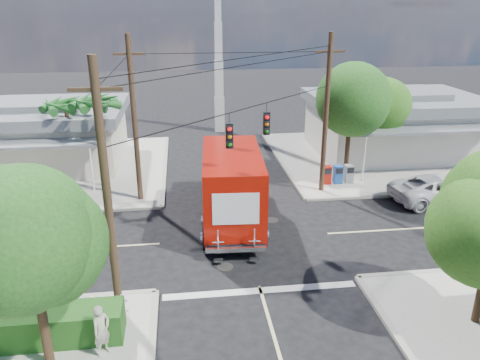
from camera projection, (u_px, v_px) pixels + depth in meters
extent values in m
plane|color=black|center=(245.00, 239.00, 22.00)|extent=(120.00, 120.00, 0.00)
cube|color=#A7A197|center=(376.00, 157.00, 33.48)|extent=(14.00, 14.00, 0.14)
cube|color=#A19D8F|center=(281.00, 161.00, 32.66)|extent=(0.25, 14.00, 0.14)
cube|color=#A19D8F|center=(424.00, 194.00, 26.99)|extent=(14.00, 0.25, 0.14)
cube|color=#A7A197|center=(58.00, 170.00, 30.89)|extent=(14.00, 14.00, 0.14)
cube|color=#A19D8F|center=(165.00, 165.00, 31.72)|extent=(0.25, 14.00, 0.14)
cube|color=#A19D8F|center=(26.00, 214.00, 24.40)|extent=(14.00, 0.25, 0.14)
cube|color=beige|center=(225.00, 169.00, 31.28)|extent=(0.12, 12.00, 0.01)
cube|color=beige|center=(445.00, 227.00, 23.18)|extent=(12.00, 0.12, 0.01)
cube|color=beige|center=(23.00, 252.00, 20.83)|extent=(12.00, 0.12, 0.01)
cube|color=silver|center=(261.00, 290.00, 18.01)|extent=(7.50, 0.40, 0.01)
cube|color=silver|center=(393.00, 129.00, 33.96)|extent=(11.00, 8.00, 3.40)
cube|color=slate|center=(396.00, 101.00, 33.24)|extent=(11.80, 8.80, 0.70)
cube|color=slate|center=(397.00, 94.00, 33.06)|extent=(6.05, 4.40, 0.50)
cube|color=slate|center=(429.00, 130.00, 28.99)|extent=(9.90, 1.80, 0.15)
cylinder|color=silver|center=(364.00, 159.00, 28.24)|extent=(0.12, 0.12, 2.90)
cube|color=beige|center=(45.00, 140.00, 31.58)|extent=(10.00, 8.00, 3.20)
cube|color=slate|center=(40.00, 111.00, 30.89)|extent=(10.80, 8.80, 0.70)
cube|color=slate|center=(39.00, 104.00, 30.71)|extent=(5.50, 4.40, 0.50)
cube|color=slate|center=(19.00, 144.00, 26.64)|extent=(9.00, 1.80, 0.15)
cylinder|color=silver|center=(92.00, 168.00, 26.85)|extent=(0.12, 0.12, 2.70)
cube|color=silver|center=(219.00, 114.00, 40.09)|extent=(0.80, 0.80, 3.00)
cube|color=silver|center=(219.00, 79.00, 39.03)|extent=(0.70, 0.70, 3.00)
cube|color=silver|center=(218.00, 41.00, 37.97)|extent=(0.60, 0.60, 3.00)
cube|color=silver|center=(218.00, 2.00, 36.91)|extent=(0.50, 0.50, 3.00)
cylinder|color=#422D1C|center=(41.00, 312.00, 13.51)|extent=(0.28, 0.28, 3.71)
sphere|color=#1C4915|center=(29.00, 241.00, 12.69)|extent=(3.71, 3.71, 3.71)
sphere|color=#1C4915|center=(14.00, 231.00, 12.75)|extent=(3.02, 3.02, 3.02)
sphere|color=#1C4915|center=(40.00, 249.00, 12.50)|extent=(3.25, 3.25, 3.25)
cylinder|color=#422D1C|center=(347.00, 147.00, 28.39)|extent=(0.28, 0.28, 4.10)
sphere|color=#1C4915|center=(351.00, 106.00, 27.48)|extent=(4.10, 4.10, 4.10)
sphere|color=#1C4915|center=(344.00, 101.00, 27.53)|extent=(3.33, 3.33, 3.33)
sphere|color=#1C4915|center=(358.00, 109.00, 27.29)|extent=(3.58, 3.58, 3.58)
cylinder|color=#422D1C|center=(374.00, 140.00, 30.83)|extent=(0.28, 0.28, 3.58)
sphere|color=#2D5B17|center=(377.00, 106.00, 30.03)|extent=(3.58, 3.58, 3.58)
sphere|color=#2D5B17|center=(371.00, 103.00, 30.09)|extent=(2.91, 2.91, 2.91)
sphere|color=#2D5B17|center=(384.00, 109.00, 29.84)|extent=(3.14, 3.14, 3.14)
cylinder|color=#422D1C|center=(100.00, 146.00, 27.15)|extent=(0.24, 0.24, 5.00)
cone|color=#216323|center=(112.00, 101.00, 26.34)|extent=(0.50, 2.06, 0.98)
cone|color=#216323|center=(107.00, 98.00, 26.95)|extent=(1.92, 1.68, 0.98)
cone|color=#216323|center=(94.00, 98.00, 27.02)|extent=(2.12, 0.95, 0.98)
cone|color=#216323|center=(82.00, 100.00, 26.50)|extent=(1.34, 2.07, 0.98)
cone|color=#216323|center=(79.00, 103.00, 25.77)|extent=(1.34, 2.07, 0.98)
cone|color=#216323|center=(89.00, 104.00, 25.39)|extent=(2.12, 0.95, 0.98)
cone|color=#216323|center=(104.00, 103.00, 25.64)|extent=(1.92, 1.68, 0.98)
cylinder|color=#422D1C|center=(71.00, 143.00, 28.38)|extent=(0.24, 0.24, 4.60)
cone|color=#216323|center=(81.00, 103.00, 27.63)|extent=(0.50, 2.06, 0.98)
cone|color=#216323|center=(77.00, 101.00, 28.25)|extent=(1.92, 1.68, 0.98)
cone|color=#216323|center=(65.00, 101.00, 28.32)|extent=(2.12, 0.95, 0.98)
cone|color=#216323|center=(53.00, 103.00, 27.79)|extent=(1.34, 2.07, 0.98)
cone|color=#216323|center=(49.00, 105.00, 27.07)|extent=(1.34, 2.07, 0.98)
cone|color=#216323|center=(58.00, 107.00, 26.69)|extent=(2.12, 0.95, 0.98)
cone|color=#216323|center=(73.00, 106.00, 26.94)|extent=(1.92, 1.68, 0.98)
cylinder|color=#473321|center=(107.00, 199.00, 14.98)|extent=(0.28, 0.28, 9.00)
cube|color=#473321|center=(96.00, 89.00, 13.74)|extent=(1.60, 0.12, 0.12)
cylinder|color=#473321|center=(326.00, 117.00, 25.85)|extent=(0.28, 0.28, 9.00)
cube|color=#473321|center=(330.00, 51.00, 24.61)|extent=(1.60, 0.12, 0.12)
cylinder|color=#473321|center=(135.00, 122.00, 24.63)|extent=(0.28, 0.28, 9.00)
cube|color=#473321|center=(129.00, 54.00, 23.39)|extent=(1.60, 0.12, 0.12)
cylinder|color=black|center=(246.00, 108.00, 19.81)|extent=(10.43, 10.43, 0.04)
cube|color=black|center=(229.00, 136.00, 19.31)|extent=(0.30, 0.24, 1.05)
sphere|color=red|center=(230.00, 129.00, 19.06)|extent=(0.20, 0.20, 0.20)
cube|color=black|center=(266.00, 123.00, 21.30)|extent=(0.30, 0.24, 1.05)
sphere|color=red|center=(267.00, 117.00, 21.05)|extent=(0.20, 0.20, 0.20)
cube|color=silver|center=(39.00, 317.00, 15.72)|extent=(5.94, 0.05, 0.08)
cube|color=silver|center=(37.00, 307.00, 15.57)|extent=(5.94, 0.05, 0.08)
cube|color=silver|center=(123.00, 307.00, 15.99)|extent=(0.09, 0.06, 1.00)
cube|color=#184B17|center=(24.00, 328.00, 14.88)|extent=(6.20, 1.20, 1.10)
cube|color=#A0130A|center=(326.00, 175.00, 28.20)|extent=(0.50, 0.50, 1.10)
cube|color=#184694|center=(338.00, 174.00, 28.28)|extent=(0.50, 0.50, 1.10)
cube|color=slate|center=(349.00, 174.00, 28.36)|extent=(0.50, 0.50, 1.10)
cube|color=black|center=(231.00, 208.00, 23.86)|extent=(3.03, 8.63, 0.27)
cube|color=#A71105|center=(229.00, 170.00, 26.66)|extent=(2.72, 2.01, 2.39)
cube|color=black|center=(228.00, 159.00, 27.21)|extent=(2.30, 0.42, 1.03)
cube|color=silver|center=(228.00, 177.00, 27.84)|extent=(2.51, 0.29, 0.38)
cube|color=#A71105|center=(232.00, 185.00, 22.37)|extent=(3.11, 6.47, 3.16)
cube|color=white|center=(261.00, 181.00, 22.40)|extent=(0.27, 3.91, 1.42)
cube|color=white|center=(203.00, 182.00, 22.23)|extent=(0.27, 3.91, 1.42)
cube|color=white|center=(236.00, 209.00, 19.35)|extent=(1.96, 0.14, 1.42)
cube|color=silver|center=(236.00, 249.00, 19.85)|extent=(2.62, 0.44, 0.20)
cube|color=silver|center=(218.00, 242.00, 19.52)|extent=(0.49, 0.10, 1.09)
cube|color=silver|center=(254.00, 241.00, 19.61)|extent=(0.49, 0.10, 1.09)
cylinder|color=black|center=(207.00, 186.00, 26.74)|extent=(0.42, 1.22, 1.20)
cylinder|color=black|center=(251.00, 185.00, 26.89)|extent=(0.42, 1.22, 1.20)
cylinder|color=black|center=(207.00, 237.00, 20.84)|extent=(0.42, 1.22, 1.20)
cylinder|color=black|center=(262.00, 236.00, 20.99)|extent=(0.42, 1.22, 1.20)
imported|color=silver|center=(439.00, 189.00, 25.88)|extent=(5.70, 3.17, 1.51)
imported|color=#BCBA9E|center=(102.00, 330.00, 14.29)|extent=(0.72, 0.75, 1.72)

